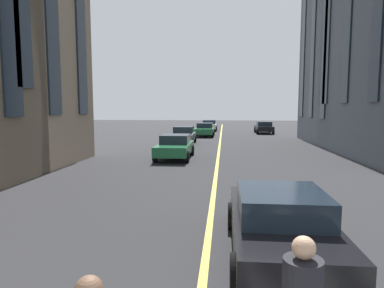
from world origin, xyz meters
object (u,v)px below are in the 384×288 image
object	(u,v)px
car_green_parked_a	(205,129)
car_silver_oncoming	(209,125)
car_grey_far	(183,135)
car_black_mid	(264,127)
car_black_parked_b	(279,222)
car_green_trailing	(175,146)

from	to	relation	value
car_green_parked_a	car_silver_oncoming	bearing A→B (deg)	-0.69
car_grey_far	car_silver_oncoming	bearing A→B (deg)	-5.10
car_grey_far	car_silver_oncoming	xyz separation A→B (m)	(15.96, -1.42, 0.00)
car_grey_far	car_black_mid	size ratio (longest dim) A/B	0.89
car_grey_far	car_black_parked_b	bearing A→B (deg)	-168.13
car_black_mid	car_green_trailing	size ratio (longest dim) A/B	1.00
car_green_trailing	car_green_parked_a	world-z (taller)	same
car_black_parked_b	car_green_parked_a	bearing A→B (deg)	6.18
car_black_parked_b	car_green_parked_a	xyz separation A→B (m)	(28.38, 3.07, 0.00)
car_grey_far	car_green_parked_a	size ratio (longest dim) A/B	0.89
car_green_trailing	car_black_parked_b	world-z (taller)	same
car_black_mid	car_green_parked_a	size ratio (longest dim) A/B	1.00
car_black_parked_b	car_green_parked_a	size ratio (longest dim) A/B	1.00
car_green_trailing	car_silver_oncoming	distance (m)	24.05
car_black_mid	car_grey_far	bearing A→B (deg)	146.97
car_silver_oncoming	car_grey_far	bearing A→B (deg)	174.90
car_green_trailing	car_silver_oncoming	size ratio (longest dim) A/B	1.00
car_black_mid	car_green_trailing	xyz separation A→B (m)	(-20.18, 7.39, 0.00)
car_grey_far	car_silver_oncoming	distance (m)	16.02
car_black_parked_b	car_grey_far	bearing A→B (deg)	11.87
car_grey_far	car_black_mid	bearing A→B (deg)	-33.03
car_grey_far	car_green_parked_a	distance (m)	7.58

